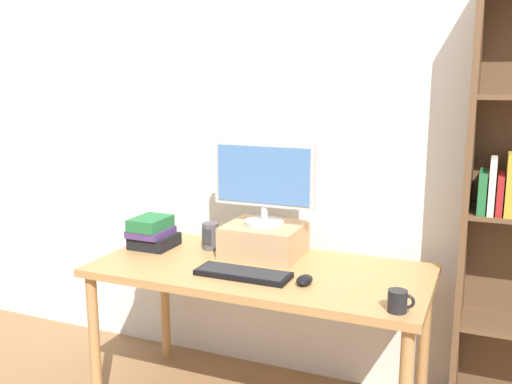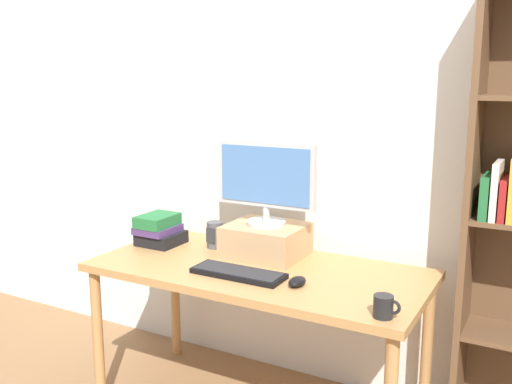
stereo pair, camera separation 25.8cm
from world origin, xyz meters
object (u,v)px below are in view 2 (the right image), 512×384
at_px(desk, 258,282).
at_px(riser_box, 266,240).
at_px(coffee_mug, 384,306).
at_px(computer_mouse, 297,282).
at_px(computer_monitor, 266,180).
at_px(book_stack, 159,230).
at_px(desk_speaker, 215,235).
at_px(keyboard, 238,273).

bearing_deg(desk, riser_box, 105.99).
xyz_separation_m(riser_box, coffee_mug, (0.70, -0.44, -0.03)).
bearing_deg(computer_mouse, computer_monitor, 135.43).
distance_m(computer_monitor, book_stack, 0.65).
xyz_separation_m(desk, riser_box, (-0.05, 0.17, 0.15)).
distance_m(book_stack, coffee_mug, 1.32).
bearing_deg(desk, book_stack, 173.17).
xyz_separation_m(riser_box, computer_monitor, (0.00, -0.00, 0.29)).
height_order(computer_mouse, coffee_mug, coffee_mug).
bearing_deg(computer_mouse, coffee_mug, -19.20).
height_order(desk, computer_monitor, computer_monitor).
bearing_deg(desk_speaker, book_stack, -163.17).
bearing_deg(computer_mouse, riser_box, 135.28).
bearing_deg(computer_monitor, computer_mouse, -44.57).
bearing_deg(desk, computer_monitor, 106.13).
bearing_deg(book_stack, coffee_mug, -15.21).
xyz_separation_m(keyboard, desk_speaker, (-0.31, 0.30, 0.05)).
relative_size(computer_monitor, computer_mouse, 4.80).
bearing_deg(desk_speaker, desk, -25.56).
bearing_deg(computer_monitor, desk, -73.87).
bearing_deg(desk_speaker, riser_box, 1.45).
height_order(computer_monitor, book_stack, computer_monitor).
height_order(riser_box, desk_speaker, riser_box).
relative_size(keyboard, coffee_mug, 4.16).
relative_size(computer_mouse, coffee_mug, 1.05).
xyz_separation_m(keyboard, coffee_mug, (0.67, -0.13, 0.03)).
relative_size(desk, keyboard, 3.66).
xyz_separation_m(riser_box, book_stack, (-0.57, -0.09, -0.00)).
xyz_separation_m(desk, desk_speaker, (-0.33, 0.16, 0.14)).
bearing_deg(coffee_mug, computer_mouse, 160.80).
bearing_deg(computer_mouse, desk, 152.51).
relative_size(book_stack, coffee_mug, 2.20).
xyz_separation_m(riser_box, keyboard, (0.03, -0.31, -0.06)).
height_order(desk, coffee_mug, coffee_mug).
xyz_separation_m(computer_mouse, coffee_mug, (0.40, -0.14, 0.02)).
distance_m(computer_monitor, desk_speaker, 0.41).
distance_m(desk, computer_monitor, 0.47).
relative_size(computer_monitor, desk_speaker, 3.76).
distance_m(desk, computer_mouse, 0.30).
bearing_deg(keyboard, riser_box, 95.33).
bearing_deg(coffee_mug, riser_box, 148.05).
xyz_separation_m(book_stack, coffee_mug, (1.27, -0.35, -0.03)).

